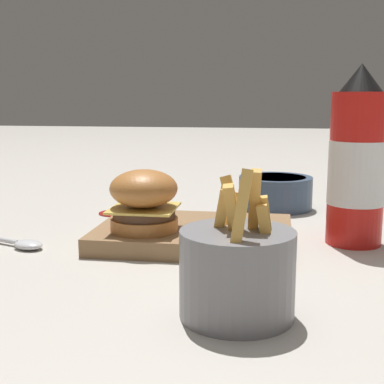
{
  "coord_description": "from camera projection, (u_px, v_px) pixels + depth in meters",
  "views": [
    {
      "loc": [
        0.11,
        -0.68,
        0.21
      ],
      "look_at": [
        -0.0,
        0.07,
        0.08
      ],
      "focal_mm": 50.0,
      "sensor_mm": 36.0,
      "label": 1
    }
  ],
  "objects": [
    {
      "name": "ground_plane",
      "position": [
        187.0,
        256.0,
        0.72
      ],
      "size": [
        6.0,
        6.0,
        0.0
      ],
      "primitive_type": "plane",
      "color": "#B7B2A8"
    },
    {
      "name": "serving_board",
      "position": [
        192.0,
        234.0,
        0.78
      ],
      "size": [
        0.28,
        0.2,
        0.03
      ],
      "color": "olive",
      "rests_on": "ground_plane"
    },
    {
      "name": "burger",
      "position": [
        144.0,
        200.0,
        0.75
      ],
      "size": [
        0.1,
        0.1,
        0.09
      ],
      "color": "#AD6B33",
      "rests_on": "serving_board"
    },
    {
      "name": "ketchup_bottle",
      "position": [
        357.0,
        164.0,
        0.76
      ],
      "size": [
        0.08,
        0.08,
        0.26
      ],
      "color": "red",
      "rests_on": "ground_plane"
    },
    {
      "name": "fries_basket",
      "position": [
        237.0,
        271.0,
        0.51
      ],
      "size": [
        0.11,
        0.11,
        0.15
      ],
      "color": "slate",
      "rests_on": "ground_plane"
    },
    {
      "name": "side_bowl",
      "position": [
        275.0,
        192.0,
        1.02
      ],
      "size": [
        0.14,
        0.14,
        0.06
      ],
      "color": "#384C66",
      "rests_on": "ground_plane"
    },
    {
      "name": "spoon",
      "position": [
        19.0,
        243.0,
        0.76
      ],
      "size": [
        0.16,
        0.07,
        0.01
      ],
      "rotation": [
        0.0,
        0.0,
        5.93
      ],
      "color": "silver",
      "rests_on": "ground_plane"
    },
    {
      "name": "ketchup_puddle",
      "position": [
        115.0,
        213.0,
        0.98
      ],
      "size": [
        0.06,
        0.06,
        0.0
      ],
      "color": "#9E140F",
      "rests_on": "ground_plane"
    }
  ]
}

